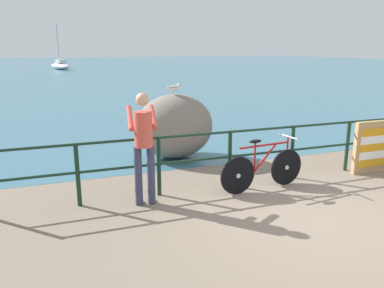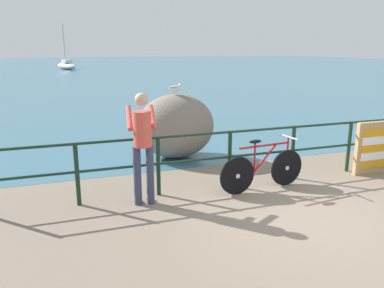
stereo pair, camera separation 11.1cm
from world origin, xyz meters
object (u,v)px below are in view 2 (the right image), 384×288
object	(u,v)px
person_at_railing	(143,143)
folded_deckchair_stack	(373,148)
bicycle	(263,168)
breakwater_boulder_main	(176,126)
sailboat	(66,65)
seagull	(175,88)

from	to	relation	value
person_at_railing	folded_deckchair_stack	world-z (taller)	person_at_railing
bicycle	breakwater_boulder_main	world-z (taller)	breakwater_boulder_main
folded_deckchair_stack	sailboat	size ratio (longest dim) A/B	0.21
sailboat	breakwater_boulder_main	bearing A→B (deg)	163.59
person_at_railing	sailboat	size ratio (longest dim) A/B	0.36
folded_deckchair_stack	seagull	world-z (taller)	seagull
person_at_railing	folded_deckchair_stack	xyz separation A→B (m)	(4.59, 0.03, -0.47)
bicycle	person_at_railing	size ratio (longest dim) A/B	0.95
folded_deckchair_stack	sailboat	xyz separation A→B (m)	(-4.75, 40.01, -0.10)
bicycle	breakwater_boulder_main	bearing A→B (deg)	102.69
breakwater_boulder_main	sailboat	xyz separation A→B (m)	(-1.41, 37.67, -0.29)
bicycle	folded_deckchair_stack	bearing A→B (deg)	-4.11
bicycle	person_at_railing	distance (m)	2.18
person_at_railing	folded_deckchair_stack	bearing A→B (deg)	-82.21
person_at_railing	seagull	distance (m)	2.71
sailboat	seagull	bearing A→B (deg)	163.55
bicycle	seagull	bearing A→B (deg)	103.40
folded_deckchair_stack	seagull	distance (m)	4.22
breakwater_boulder_main	person_at_railing	bearing A→B (deg)	-117.84
seagull	sailboat	world-z (taller)	sailboat
bicycle	breakwater_boulder_main	xyz separation A→B (m)	(-0.84, 2.44, 0.33)
folded_deckchair_stack	breakwater_boulder_main	world-z (taller)	breakwater_boulder_main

